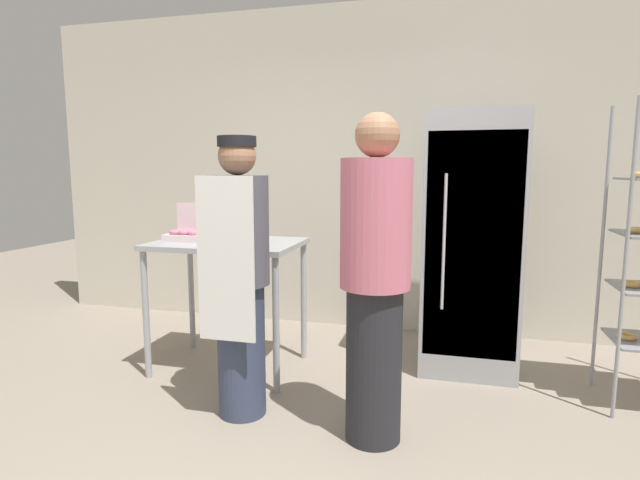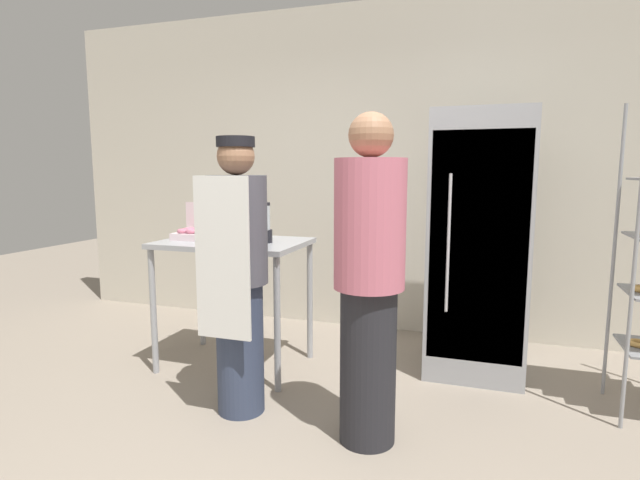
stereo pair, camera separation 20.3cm
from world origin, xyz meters
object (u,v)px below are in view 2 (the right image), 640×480
donut_box (196,233)px  person_customer (369,280)px  blender_pitcher (263,225)px  refrigerator (478,244)px  person_baker (238,273)px

donut_box → person_customer: bearing=-25.5°
donut_box → blender_pitcher: bearing=0.9°
refrigerator → blender_pitcher: refrigerator is taller
person_baker → blender_pitcher: bearing=101.5°
blender_pitcher → person_baker: person_baker is taller
refrigerator → person_customer: bearing=-113.4°
refrigerator → person_baker: size_ratio=1.13×
blender_pitcher → person_customer: size_ratio=0.16×
blender_pitcher → refrigerator: bearing=18.8°
donut_box → person_baker: bearing=-42.7°
donut_box → person_customer: (1.46, -0.69, -0.10)m
person_customer → donut_box: bearing=154.5°
blender_pitcher → person_customer: 1.17m
donut_box → person_customer: person_customer is taller
refrigerator → donut_box: refrigerator is taller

